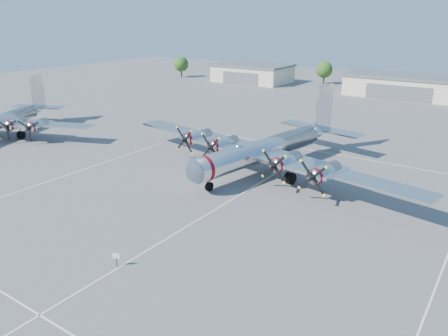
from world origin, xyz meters
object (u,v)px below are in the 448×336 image
Objects in this scene: hangar_west at (252,73)px; tree_west at (324,70)px; bomber_west at (7,135)px; info_placard at (116,257)px; main_bomber_b29 at (267,170)px; hangar_center at (405,86)px; tree_far_west at (181,64)px.

tree_west is at bearing 21.89° from hangar_west.
bomber_west is 28.25× the size of info_placard.
info_placard is (24.74, -104.68, -3.38)m from tree_west.
main_bomber_b29 reaches higher than bomber_west.
hangar_west is 0.67× the size of bomber_west.
tree_west reaches higher than bomber_west.
hangar_center is (45.00, -0.00, -0.00)m from hangar_west.
hangar_center is 4.31× the size of tree_west.
tree_west is at bearing 53.99° from bomber_west.
info_placard is at bearing -90.16° from hangar_center.
hangar_center is 91.69m from bomber_west.
tree_far_west is at bearing -176.76° from hangar_center.
info_placard is (47.17, -18.24, 0.85)m from bomber_west.
main_bomber_b29 is (68.32, -64.84, -4.22)m from tree_far_west.
tree_west reaches higher than main_bomber_b29.
hangar_west is 21.61m from tree_west.
tree_far_west is 5.52× the size of info_placard.
hangar_west is at bearing -158.11° from tree_west.
tree_far_west reaches higher than hangar_west.
bomber_west is (-22.44, -86.45, -4.22)m from tree_west.
main_bomber_b29 is at bearing -57.80° from hangar_west.
hangar_west is at bearing 132.68° from main_bomber_b29.
hangar_west is 81.35m from main_bomber_b29.
main_bomber_b29 is at bearing -9.59° from bomber_west.
hangar_west reaches higher than bomber_west.
info_placard is (44.74, -96.65, -1.87)m from hangar_west.
tree_far_west is 116.04m from info_placard.
tree_west is at bearing 14.93° from tree_far_west.
main_bomber_b29 is at bearing -91.40° from hangar_center.
bomber_west is at bearing -104.55° from tree_west.
tree_west is (45.00, 12.00, 0.00)m from tree_far_west.
tree_far_west is 1.00× the size of tree_west.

